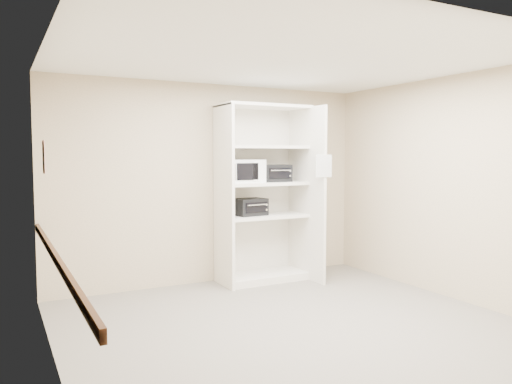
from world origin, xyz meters
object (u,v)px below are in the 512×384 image
microwave (242,171)px  toaster_oven_upper (274,173)px  toaster_oven_lower (250,207)px  shelving_unit (266,199)px

microwave → toaster_oven_upper: microwave is taller
toaster_oven_lower → toaster_oven_upper: bearing=-5.3°
microwave → toaster_oven_upper: bearing=-2.9°
shelving_unit → microwave: shelving_unit is taller
toaster_oven_upper → toaster_oven_lower: bearing=-179.3°
microwave → toaster_oven_lower: bearing=-7.3°
microwave → toaster_oven_lower: (0.11, -0.01, -0.49)m
shelving_unit → microwave: size_ratio=4.68×
microwave → toaster_oven_upper: 0.50m
shelving_unit → toaster_oven_lower: 0.26m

